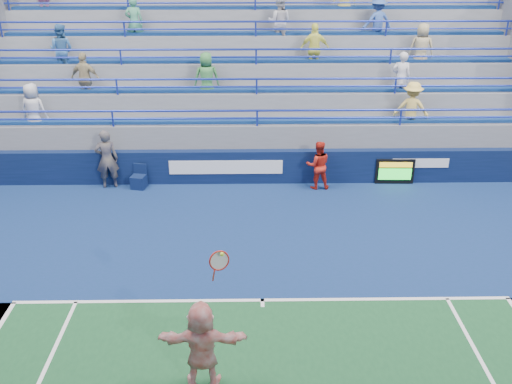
{
  "coord_description": "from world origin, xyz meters",
  "views": [
    {
      "loc": [
        -0.3,
        -10.41,
        7.45
      ],
      "look_at": [
        -0.1,
        2.5,
        1.5
      ],
      "focal_mm": 40.0,
      "sensor_mm": 36.0,
      "label": 1
    }
  ],
  "objects_px": {
    "serve_speed_board": "(395,171)",
    "line_judge": "(107,159)",
    "tennis_player": "(202,345)",
    "judge_chair": "(139,181)",
    "ball_girl": "(318,165)"
  },
  "relations": [
    {
      "from": "serve_speed_board",
      "to": "ball_girl",
      "type": "height_order",
      "value": "ball_girl"
    },
    {
      "from": "judge_chair",
      "to": "ball_girl",
      "type": "bearing_deg",
      "value": -0.91
    },
    {
      "from": "serve_speed_board",
      "to": "line_judge",
      "type": "bearing_deg",
      "value": -179.13
    },
    {
      "from": "tennis_player",
      "to": "line_judge",
      "type": "height_order",
      "value": "tennis_player"
    },
    {
      "from": "ball_girl",
      "to": "judge_chair",
      "type": "bearing_deg",
      "value": -2.78
    },
    {
      "from": "serve_speed_board",
      "to": "line_judge",
      "type": "distance_m",
      "value": 9.11
    },
    {
      "from": "tennis_player",
      "to": "ball_girl",
      "type": "relative_size",
      "value": 1.77
    },
    {
      "from": "line_judge",
      "to": "serve_speed_board",
      "type": "bearing_deg",
      "value": 170.48
    },
    {
      "from": "line_judge",
      "to": "ball_girl",
      "type": "xyz_separation_m",
      "value": [
        6.58,
        -0.17,
        -0.17
      ]
    },
    {
      "from": "tennis_player",
      "to": "judge_chair",
      "type": "bearing_deg",
      "value": 106.95
    },
    {
      "from": "serve_speed_board",
      "to": "tennis_player",
      "type": "bearing_deg",
      "value": -122.04
    },
    {
      "from": "serve_speed_board",
      "to": "judge_chair",
      "type": "bearing_deg",
      "value": -178.47
    },
    {
      "from": "judge_chair",
      "to": "line_judge",
      "type": "distance_m",
      "value": 1.18
    },
    {
      "from": "judge_chair",
      "to": "tennis_player",
      "type": "height_order",
      "value": "tennis_player"
    },
    {
      "from": "judge_chair",
      "to": "tennis_player",
      "type": "bearing_deg",
      "value": -73.05
    }
  ]
}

